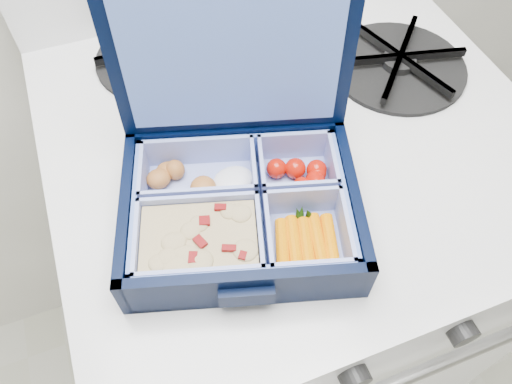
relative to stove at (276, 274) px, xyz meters
name	(u,v)px	position (x,y,z in m)	size (l,w,h in m)	color
stove	(276,274)	(0.00, 0.00, 0.00)	(0.58, 0.58, 0.87)	white
bento_box	(241,210)	(-0.10, -0.12, 0.46)	(0.23, 0.18, 0.05)	black
burner_grate	(399,60)	(0.17, 0.03, 0.45)	(0.18, 0.18, 0.03)	black
burner_grate_rear	(159,54)	(-0.12, 0.15, 0.44)	(0.17, 0.17, 0.02)	black
fork	(261,101)	(-0.02, 0.03, 0.44)	(0.02, 0.17, 0.01)	#B5B5B5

